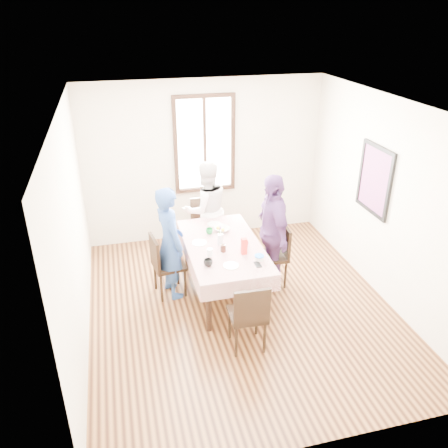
# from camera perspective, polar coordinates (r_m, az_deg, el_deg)

# --- Properties ---
(ground) EXTENTS (4.50, 4.50, 0.00)m
(ground) POSITION_cam_1_polar(r_m,az_deg,el_deg) (6.31, 2.07, -10.28)
(ground) COLOR black
(ground) RESTS_ON ground
(back_wall) EXTENTS (4.00, 0.00, 4.00)m
(back_wall) POSITION_cam_1_polar(r_m,az_deg,el_deg) (7.65, -2.45, 7.85)
(back_wall) COLOR beige
(back_wall) RESTS_ON ground
(right_wall) EXTENTS (0.00, 4.50, 4.50)m
(right_wall) POSITION_cam_1_polar(r_m,az_deg,el_deg) (6.43, 19.69, 2.69)
(right_wall) COLOR beige
(right_wall) RESTS_ON ground
(window_frame) EXTENTS (1.02, 0.06, 1.62)m
(window_frame) POSITION_cam_1_polar(r_m,az_deg,el_deg) (7.54, -2.46, 9.97)
(window_frame) COLOR black
(window_frame) RESTS_ON back_wall
(window_pane) EXTENTS (0.90, 0.02, 1.50)m
(window_pane) POSITION_cam_1_polar(r_m,az_deg,el_deg) (7.55, -2.48, 9.99)
(window_pane) COLOR white
(window_pane) RESTS_ON back_wall
(art_poster) EXTENTS (0.04, 0.76, 0.96)m
(art_poster) POSITION_cam_1_polar(r_m,az_deg,el_deg) (6.58, 18.43, 5.29)
(art_poster) COLOR red
(art_poster) RESTS_ON right_wall
(dining_table) EXTENTS (0.88, 1.70, 0.75)m
(dining_table) POSITION_cam_1_polar(r_m,az_deg,el_deg) (6.39, -0.11, -5.66)
(dining_table) COLOR black
(dining_table) RESTS_ON ground
(tablecloth) EXTENTS (1.00, 1.82, 0.01)m
(tablecloth) POSITION_cam_1_polar(r_m,az_deg,el_deg) (6.20, -0.11, -2.66)
(tablecloth) COLOR #530008
(tablecloth) RESTS_ON dining_table
(chair_left) EXTENTS (0.48, 0.48, 0.91)m
(chair_left) POSITION_cam_1_polar(r_m,az_deg,el_deg) (6.38, -6.91, -5.12)
(chair_left) COLOR black
(chair_left) RESTS_ON ground
(chair_right) EXTENTS (0.45, 0.45, 0.91)m
(chair_right) POSITION_cam_1_polar(r_m,az_deg,el_deg) (6.58, 6.01, -3.98)
(chair_right) COLOR black
(chair_right) RESTS_ON ground
(chair_far) EXTENTS (0.43, 0.43, 0.91)m
(chair_far) POSITION_cam_1_polar(r_m,az_deg,el_deg) (7.35, -2.32, -0.48)
(chair_far) COLOR black
(chair_far) RESTS_ON ground
(chair_near) EXTENTS (0.43, 0.43, 0.91)m
(chair_near) POSITION_cam_1_polar(r_m,az_deg,el_deg) (5.42, 2.94, -11.23)
(chair_near) COLOR black
(chair_near) RESTS_ON ground
(person_left) EXTENTS (0.52, 0.67, 1.61)m
(person_left) POSITION_cam_1_polar(r_m,az_deg,el_deg) (6.21, -6.90, -2.35)
(person_left) COLOR navy
(person_left) RESTS_ON ground
(person_far) EXTENTS (0.87, 0.74, 1.59)m
(person_far) POSITION_cam_1_polar(r_m,az_deg,el_deg) (7.19, -2.33, 1.87)
(person_far) COLOR white
(person_far) RESTS_ON ground
(person_right) EXTENTS (0.43, 1.00, 1.70)m
(person_right) POSITION_cam_1_polar(r_m,az_deg,el_deg) (6.39, 6.01, -0.95)
(person_right) COLOR #533065
(person_right) RESTS_ON ground
(mug_black) EXTENTS (0.14, 0.14, 0.09)m
(mug_black) POSITION_cam_1_polar(r_m,az_deg,el_deg) (5.70, -2.01, -4.88)
(mug_black) COLOR black
(mug_black) RESTS_ON tablecloth
(mug_flag) EXTENTS (0.11, 0.11, 0.08)m
(mug_flag) POSITION_cam_1_polar(r_m,az_deg,el_deg) (6.12, 2.72, -2.59)
(mug_flag) COLOR red
(mug_flag) RESTS_ON tablecloth
(mug_green) EXTENTS (0.14, 0.14, 0.08)m
(mug_green) POSITION_cam_1_polar(r_m,az_deg,el_deg) (6.48, -1.85, -0.89)
(mug_green) COLOR #0C7226
(mug_green) RESTS_ON tablecloth
(serving_bowl) EXTENTS (0.26, 0.26, 0.05)m
(serving_bowl) POSITION_cam_1_polar(r_m,az_deg,el_deg) (6.55, -0.23, -0.68)
(serving_bowl) COLOR white
(serving_bowl) RESTS_ON tablecloth
(juice_carton) EXTENTS (0.07, 0.07, 0.22)m
(juice_carton) POSITION_cam_1_polar(r_m,az_deg,el_deg) (5.93, 2.53, -2.80)
(juice_carton) COLOR red
(juice_carton) RESTS_ON tablecloth
(butter_tub) EXTENTS (0.11, 0.11, 0.06)m
(butter_tub) POSITION_cam_1_polar(r_m,az_deg,el_deg) (5.84, 4.44, -4.29)
(butter_tub) COLOR white
(butter_tub) RESTS_ON tablecloth
(jam_jar) EXTENTS (0.07, 0.07, 0.10)m
(jam_jar) POSITION_cam_1_polar(r_m,az_deg,el_deg) (6.01, -0.10, -3.05)
(jam_jar) COLOR black
(jam_jar) RESTS_ON tablecloth
(drinking_glass) EXTENTS (0.07, 0.07, 0.10)m
(drinking_glass) POSITION_cam_1_polar(r_m,az_deg,el_deg) (5.91, -1.80, -3.57)
(drinking_glass) COLOR silver
(drinking_glass) RESTS_ON tablecloth
(smartphone) EXTENTS (0.07, 0.15, 0.01)m
(smartphone) POSITION_cam_1_polar(r_m,az_deg,el_deg) (5.75, 4.26, -5.10)
(smartphone) COLOR black
(smartphone) RESTS_ON tablecloth
(flower_vase) EXTENTS (0.08, 0.08, 0.16)m
(flower_vase) POSITION_cam_1_polar(r_m,az_deg,el_deg) (6.17, -0.47, -1.94)
(flower_vase) COLOR silver
(flower_vase) RESTS_ON tablecloth
(plate_left) EXTENTS (0.20, 0.20, 0.01)m
(plate_left) POSITION_cam_1_polar(r_m,az_deg,el_deg) (6.24, -3.10, -2.38)
(plate_left) COLOR white
(plate_left) RESTS_ON tablecloth
(plate_far) EXTENTS (0.20, 0.20, 0.01)m
(plate_far) POSITION_cam_1_polar(r_m,az_deg,el_deg) (6.76, -1.25, -0.01)
(plate_far) COLOR white
(plate_far) RESTS_ON tablecloth
(plate_near) EXTENTS (0.20, 0.20, 0.01)m
(plate_near) POSITION_cam_1_polar(r_m,az_deg,el_deg) (5.71, 0.91, -5.25)
(plate_near) COLOR white
(plate_near) RESTS_ON tablecloth
(butter_lid) EXTENTS (0.12, 0.12, 0.01)m
(butter_lid) POSITION_cam_1_polar(r_m,az_deg,el_deg) (5.83, 4.45, -4.00)
(butter_lid) COLOR blue
(butter_lid) RESTS_ON butter_tub
(flower_bunch) EXTENTS (0.09, 0.09, 0.10)m
(flower_bunch) POSITION_cam_1_polar(r_m,az_deg,el_deg) (6.11, -0.47, -0.87)
(flower_bunch) COLOR yellow
(flower_bunch) RESTS_ON flower_vase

